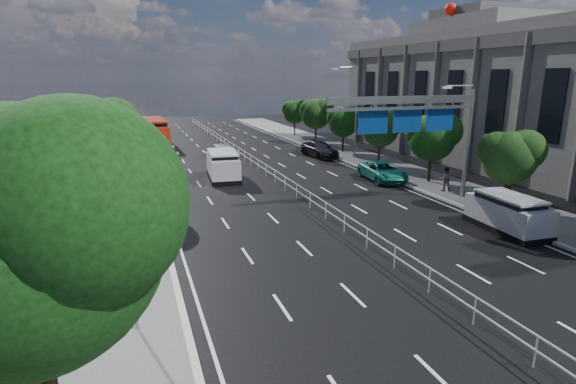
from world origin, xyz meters
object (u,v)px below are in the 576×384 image
near_car_dark (152,127)px  parked_car_dark (319,149)px  overhead_gantry (419,116)px  parked_car_teal (383,171)px  pedestrian_b (445,179)px  near_car_silver (219,150)px  red_bus (155,132)px  pedestrian_a (509,186)px  toilet_sign (114,248)px  white_minivan (223,165)px  silver_minivan (508,213)px

near_car_dark → parked_car_dark: bearing=121.1°
overhead_gantry → parked_car_dark: bearing=86.4°
parked_car_teal → pedestrian_b: bearing=-61.5°
near_car_silver → parked_car_dark: size_ratio=0.86×
red_bus → pedestrian_a: bearing=-60.6°
toilet_sign → white_minivan: bearing=70.5°
near_car_dark → pedestrian_b: 46.54m
toilet_sign → red_bus: toilet_sign is taller
near_car_silver → overhead_gantry: bearing=105.3°
overhead_gantry → toilet_sign: bearing=-150.4°
parked_car_teal → near_car_dark: bearing=116.9°
parked_car_teal → pedestrian_b: size_ratio=3.10×
silver_minivan → pedestrian_a: (4.61, 4.57, 0.07)m
near_car_dark → silver_minivan: silver_minivan is taller
toilet_sign → pedestrian_a: bearing=19.4°
silver_minivan → pedestrian_b: (2.11, 7.76, 0.03)m
silver_minivan → red_bus: bearing=116.0°
near_car_silver → parked_car_teal: bearing=118.3°
red_bus → pedestrian_a: red_bus is taller
parked_car_teal → parked_car_dark: (-0.41, 11.69, 0.04)m
silver_minivan → pedestrian_b: bearing=78.1°
white_minivan → near_car_dark: size_ratio=1.08×
red_bus → pedestrian_a: (20.41, -33.30, -0.61)m
red_bus → pedestrian_a: 39.06m
near_car_silver → red_bus: bearing=-70.8°
parked_car_dark → pedestrian_a: 20.34m
white_minivan → parked_car_teal: (11.77, -4.65, -0.38)m
red_bus → parked_car_dark: size_ratio=2.00×
pedestrian_a → white_minivan: bearing=-55.2°
white_minivan → parked_car_dark: white_minivan is taller
red_bus → pedestrian_a: size_ratio=6.00×
near_car_silver → near_car_dark: 24.64m
silver_minivan → pedestrian_a: size_ratio=2.71×
silver_minivan → near_car_silver: bearing=114.3°
toilet_sign → overhead_gantry: size_ratio=0.42×
silver_minivan → pedestrian_a: 6.49m
overhead_gantry → parked_car_dark: 18.74m
toilet_sign → parked_car_dark: 33.92m
near_car_dark → pedestrian_a: pedestrian_a is taller
near_car_silver → silver_minivan: size_ratio=0.96×
white_minivan → pedestrian_b: white_minivan is taller
parked_car_teal → parked_car_dark: 11.70m
overhead_gantry → near_car_silver: bearing=112.9°
parked_car_teal → pedestrian_b: (2.11, -4.84, 0.25)m
white_minivan → red_bus: bearing=105.9°
red_bus → parked_car_dark: 20.55m
silver_minivan → parked_car_dark: bearing=94.3°
near_car_dark → pedestrian_a: bearing=115.0°
pedestrian_a → pedestrian_b: size_ratio=1.05×
parked_car_teal → parked_car_dark: size_ratio=0.98×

